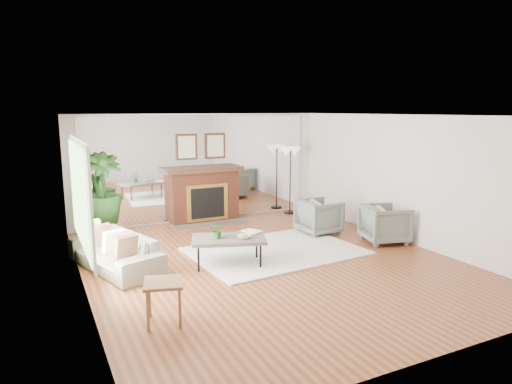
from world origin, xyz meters
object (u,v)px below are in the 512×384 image
potted_ficus (102,192)px  floor_lamp (290,157)px  fireplace (204,194)px  coffee_table (229,240)px  armchair_front (385,224)px  side_table (164,288)px  armchair_back (319,217)px  sofa (115,252)px

potted_ficus → floor_lamp: potted_ficus is taller
fireplace → coffee_table: (-0.70, -3.09, -0.21)m
armchair_front → side_table: (-4.83, -1.48, 0.07)m
coffee_table → armchair_back: bearing=22.1°
coffee_table → side_table: 2.21m
coffee_table → potted_ficus: 3.36m
side_table → potted_ficus: bearing=91.0°
fireplace → sofa: size_ratio=1.04×
side_table → coffee_table: bearing=46.0°
armchair_front → fireplace: bearing=54.4°
sofa → armchair_back: armchair_back is taller
floor_lamp → coffee_table: bearing=-134.8°
potted_ficus → side_table: bearing=-89.0°
coffee_table → potted_ficus: bearing=119.0°
coffee_table → fireplace: bearing=77.3°
armchair_front → floor_lamp: (-0.38, 3.05, 1.06)m
armchair_back → side_table: size_ratio=1.38×
floor_lamp → fireplace: bearing=175.9°
armchair_front → coffee_table: bearing=103.4°
sofa → armchair_front: 5.11m
potted_ficus → fireplace: bearing=4.6°
sofa → armchair_front: armchair_front is taller
sofa → floor_lamp: size_ratio=1.18×
coffee_table → armchair_back: armchair_back is taller
sofa → side_table: (0.22, -2.25, 0.16)m
side_table → floor_lamp: (4.45, 4.52, 0.99)m
coffee_table → armchair_front: (3.30, -0.11, -0.07)m
fireplace → armchair_front: (2.60, -3.21, -0.29)m
armchair_front → floor_lamp: size_ratio=0.49×
fireplace → sofa: (-2.45, -2.44, -0.37)m
armchair_back → floor_lamp: (0.41, 1.92, 1.07)m
fireplace → potted_ficus: (-2.31, -0.19, 0.26)m
armchair_back → potted_ficus: size_ratio=0.46×
fireplace → potted_ficus: 2.33m
fireplace → floor_lamp: fireplace is taller
fireplace → armchair_back: (1.81, -2.08, -0.30)m
fireplace → sofa: 3.48m
coffee_table → sofa: bearing=159.5°
potted_ficus → coffee_table: bearing=-61.0°
sofa → fireplace: bearing=117.7°
coffee_table → side_table: bearing=-134.0°
potted_ficus → floor_lamp: (4.53, 0.03, 0.52)m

